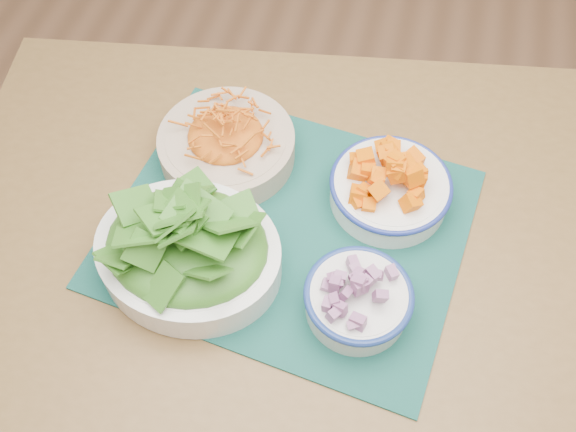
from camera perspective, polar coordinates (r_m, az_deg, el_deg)
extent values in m
cube|color=brown|center=(1.00, 5.10, -3.61)|extent=(1.39, 1.04, 0.04)
cylinder|color=brown|center=(1.60, -16.56, 2.64)|extent=(0.06, 0.06, 0.71)
cube|color=#0A322D|center=(1.00, 0.00, -1.01)|extent=(0.58, 0.50, 0.00)
cylinder|color=#BDA68D|center=(1.06, -5.45, 6.16)|extent=(0.25, 0.25, 0.05)
ellipsoid|color=orange|center=(1.03, -5.64, 7.66)|extent=(0.20, 0.20, 0.03)
cylinder|color=white|center=(1.02, 9.01, 2.23)|extent=(0.19, 0.19, 0.05)
torus|color=navy|center=(1.00, 9.16, 2.87)|extent=(0.19, 0.19, 0.01)
ellipsoid|color=#F87000|center=(0.98, 9.35, 3.72)|extent=(0.16, 0.16, 0.04)
ellipsoid|color=#236016|center=(0.89, -9.25, -1.49)|extent=(0.24, 0.20, 0.07)
cylinder|color=silver|center=(0.91, 6.20, -7.54)|extent=(0.16, 0.16, 0.05)
torus|color=navy|center=(0.89, 6.32, -6.95)|extent=(0.15, 0.15, 0.01)
ellipsoid|color=#660F4F|center=(0.88, 6.43, -6.45)|extent=(0.13, 0.13, 0.03)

